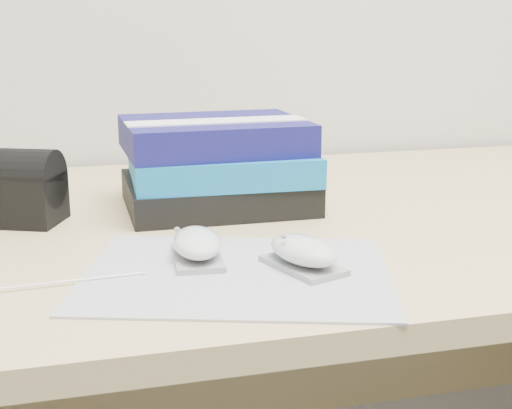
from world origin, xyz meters
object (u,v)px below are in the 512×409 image
object	(u,v)px
desk	(296,342)
pouch	(16,187)
mouse_front	(303,253)
book_stack	(217,164)
mouse_rear	(197,245)

from	to	relation	value
desk	pouch	distance (m)	0.49
mouse_front	pouch	world-z (taller)	pouch
mouse_front	pouch	bearing A→B (deg)	138.01
book_stack	pouch	distance (m)	0.28
mouse_rear	desk	bearing A→B (deg)	51.49
desk	mouse_front	world-z (taller)	mouse_front
mouse_front	mouse_rear	bearing A→B (deg)	152.43
mouse_rear	book_stack	distance (m)	0.25
book_stack	pouch	bearing A→B (deg)	-176.77
book_stack	pouch	size ratio (longest dim) A/B	1.97
mouse_rear	pouch	distance (m)	0.30
book_stack	mouse_front	bearing A→B (deg)	-83.54
desk	mouse_rear	bearing A→B (deg)	-128.51
mouse_rear	book_stack	size ratio (longest dim) A/B	0.38
desk	pouch	size ratio (longest dim) A/B	11.86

